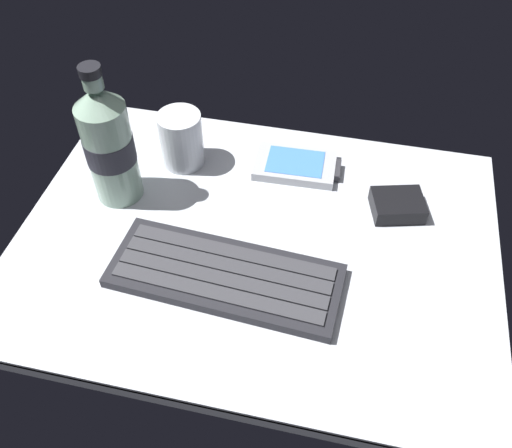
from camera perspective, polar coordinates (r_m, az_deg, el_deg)
The scene contains 6 objects.
ground_plane at distance 74.55cm, azimuth -0.04°, elevation -2.18°, with size 64.00×48.00×2.80cm.
keyboard at distance 69.26cm, azimuth -3.23°, elevation -5.33°, with size 29.65×12.84×1.70cm.
handheld_device at distance 83.36cm, azimuth 4.18°, elevation 6.08°, with size 12.98×7.98×1.50cm.
juice_cup at distance 83.16cm, azimuth -7.72°, elevation 8.50°, with size 6.40×6.40×8.50cm.
water_bottle at distance 76.47cm, azimuth -15.02°, elevation 7.98°, with size 6.73×6.73×20.80cm.
charger_block at distance 78.98cm, azimuth 14.45°, elevation 1.89°, with size 7.00×5.60×2.40cm, color black.
Camera 1 is at (10.32, -46.76, 56.35)cm, focal length 38.61 mm.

